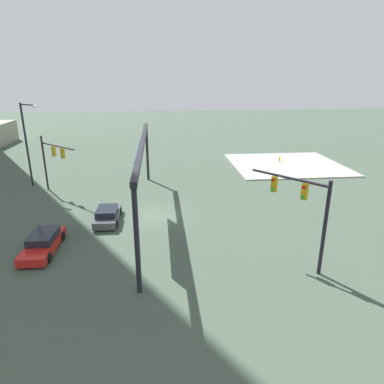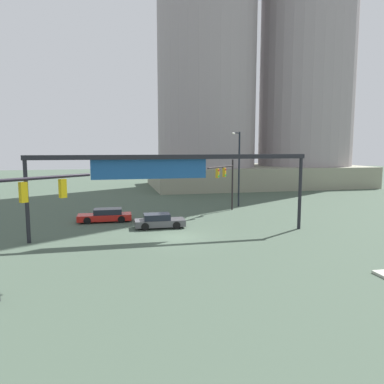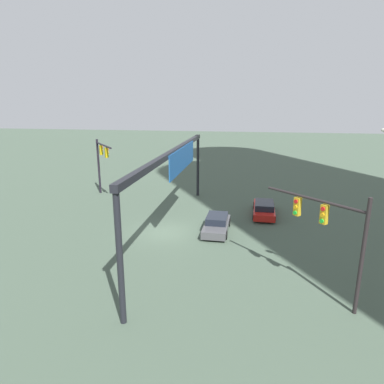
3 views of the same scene
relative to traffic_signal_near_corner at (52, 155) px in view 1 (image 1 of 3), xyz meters
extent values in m
plane|color=#415242|center=(-7.05, -9.83, -3.78)|extent=(183.10, 183.10, 0.00)
cube|color=#B5B8A7|center=(8.48, -26.89, -3.70)|extent=(12.98, 13.98, 0.15)
cylinder|color=black|center=(1.15, 1.19, -1.01)|extent=(0.18, 0.18, 5.53)
cylinder|color=black|center=(-0.77, -0.78, 1.06)|extent=(3.93, 4.03, 0.14)
cube|color=gold|center=(-0.26, -0.26, 0.46)|extent=(0.41, 0.41, 0.95)
cylinder|color=red|center=(-0.15, -0.37, 0.76)|extent=(0.18, 0.19, 0.20)
cylinder|color=orange|center=(-0.15, -0.37, 0.46)|extent=(0.18, 0.19, 0.20)
cylinder|color=green|center=(-0.15, -0.37, 0.16)|extent=(0.18, 0.19, 0.20)
cube|color=gold|center=(-1.33, -1.36, 0.46)|extent=(0.41, 0.41, 0.95)
cylinder|color=red|center=(-1.21, -1.47, 0.76)|extent=(0.18, 0.19, 0.20)
cylinder|color=orange|center=(-1.21, -1.47, 0.46)|extent=(0.18, 0.19, 0.20)
cylinder|color=green|center=(-1.21, -1.47, 0.16)|extent=(0.18, 0.19, 0.20)
cylinder|color=black|center=(-16.89, -19.50, -0.91)|extent=(0.22, 0.22, 5.74)
cylinder|color=black|center=(-14.91, -17.90, 1.60)|extent=(4.05, 3.32, 0.16)
cube|color=#B7990D|center=(-15.77, -18.59, 1.00)|extent=(0.41, 0.40, 0.95)
cylinder|color=red|center=(-15.87, -18.47, 1.29)|extent=(0.19, 0.17, 0.20)
cylinder|color=orange|center=(-15.87, -18.47, 0.99)|extent=(0.19, 0.17, 0.20)
cylinder|color=green|center=(-15.87, -18.47, 0.69)|extent=(0.19, 0.17, 0.20)
cube|color=#B7990D|center=(-14.20, -17.32, 1.00)|extent=(0.41, 0.40, 0.95)
cylinder|color=red|center=(-14.30, -17.19, 1.29)|extent=(0.19, 0.17, 0.20)
cylinder|color=orange|center=(-14.30, -17.19, 0.99)|extent=(0.19, 0.17, 0.20)
cylinder|color=green|center=(-14.30, -17.19, 0.69)|extent=(0.19, 0.17, 0.20)
cylinder|color=black|center=(2.62, 3.20, 0.51)|extent=(0.20, 0.20, 8.57)
cylinder|color=black|center=(1.95, 2.33, 4.64)|extent=(1.43, 1.82, 0.12)
ellipsoid|color=silver|center=(1.29, 1.46, 4.54)|extent=(0.60, 0.66, 0.20)
cylinder|color=black|center=(-17.68, -9.04, -0.81)|extent=(0.28, 0.28, 5.93)
cylinder|color=black|center=(3.58, -9.04, -0.81)|extent=(0.28, 0.28, 5.93)
cube|color=black|center=(-7.05, -9.04, 2.33)|extent=(21.66, 0.35, 0.35)
cube|color=#1A4B88|center=(-8.88, -8.83, 1.52)|extent=(8.76, 0.08, 1.72)
cube|color=red|center=(-12.46, -2.45, -3.34)|extent=(4.88, 1.84, 0.55)
cube|color=black|center=(-12.17, -2.45, -2.82)|extent=(2.55, 1.59, 0.50)
cylinder|color=black|center=(-13.98, -3.23, -3.46)|extent=(0.64, 0.23, 0.64)
cylinder|color=black|center=(-13.94, -1.60, -3.46)|extent=(0.64, 0.23, 0.64)
cylinder|color=black|center=(-10.98, -3.29, -3.46)|extent=(0.64, 0.23, 0.64)
cylinder|color=black|center=(-10.94, -1.66, -3.46)|extent=(0.64, 0.23, 0.64)
cube|color=#48484C|center=(-7.82, -6.08, -3.34)|extent=(4.27, 1.80, 0.55)
cube|color=black|center=(-8.07, -6.07, -2.82)|extent=(2.23, 1.55, 0.50)
cylinder|color=black|center=(-6.49, -5.30, -3.46)|extent=(0.64, 0.23, 0.64)
cylinder|color=black|center=(-6.52, -6.90, -3.46)|extent=(0.64, 0.23, 0.64)
cylinder|color=black|center=(-9.12, -5.25, -3.46)|extent=(0.64, 0.23, 0.64)
cylinder|color=black|center=(-9.15, -6.85, -3.46)|extent=(0.64, 0.23, 0.64)
cylinder|color=gold|center=(9.87, -26.46, -3.35)|extent=(0.22, 0.22, 0.55)
sphere|color=orange|center=(9.87, -26.46, -3.01)|extent=(0.18, 0.18, 0.18)
cylinder|color=orange|center=(10.03, -26.46, -3.33)|extent=(0.12, 0.10, 0.10)
camera|label=1|loc=(-33.66, -10.31, 7.31)|focal=31.98mm
camera|label=2|loc=(-11.81, -36.60, 3.06)|focal=34.19mm
camera|label=3|loc=(15.66, -3.89, 5.58)|focal=31.31mm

